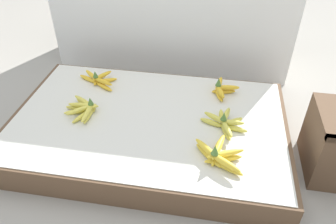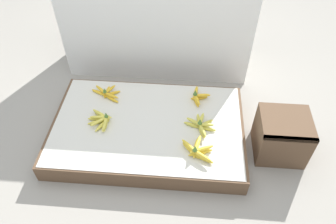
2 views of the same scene
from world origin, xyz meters
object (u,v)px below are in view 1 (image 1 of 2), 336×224
Objects in this scene: banana_bunch_front_midleft at (218,155)px; banana_bunch_back_midleft at (221,89)px; banana_bunch_middle_midleft at (225,122)px; banana_bunch_back_left at (99,79)px; banana_bunch_middle_left at (84,109)px.

banana_bunch_front_midleft is 0.48m from banana_bunch_back_midleft.
banana_bunch_middle_midleft is at bearing -83.79° from banana_bunch_back_midleft.
banana_bunch_front_midleft is at bearing -95.24° from banana_bunch_middle_midleft.
banana_bunch_back_midleft is at bearing 91.06° from banana_bunch_front_midleft.
banana_bunch_middle_midleft is at bearing -20.35° from banana_bunch_back_left.
banana_bunch_middle_midleft is (0.02, 0.22, -0.00)m from banana_bunch_front_midleft.
banana_bunch_back_left is at bearing 144.69° from banana_bunch_front_midleft.
banana_bunch_back_midleft is (-0.03, 0.26, 0.00)m from banana_bunch_middle_midleft.
banana_bunch_front_midleft is 0.95× the size of banana_bunch_middle_midleft.
banana_bunch_middle_midleft is (0.67, 0.01, 0.00)m from banana_bunch_middle_left.
banana_bunch_middle_left is 0.67m from banana_bunch_middle_midleft.
banana_bunch_front_midleft is at bearing -35.31° from banana_bunch_back_left.
banana_bunch_middle_left is 0.91× the size of banana_bunch_middle_midleft.
banana_bunch_front_midleft is 0.81m from banana_bunch_back_left.
banana_bunch_back_midleft is at bearing 23.21° from banana_bunch_middle_left.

